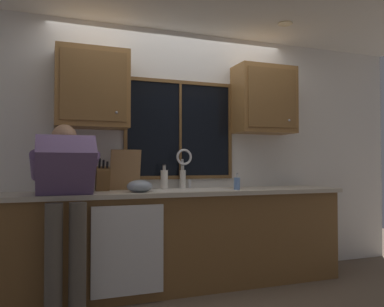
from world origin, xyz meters
TOP-DOWN VIEW (x-y plane):
  - back_wall at (0.00, 0.06)m, footprint 5.56×0.12m
  - ceiling_downlight_right at (0.95, -0.60)m, footprint 0.14×0.14m
  - window_glass at (0.06, -0.01)m, footprint 1.10×0.02m
  - window_frame_top at (0.06, -0.02)m, footprint 1.17×0.02m
  - window_frame_bottom at (0.06, -0.02)m, footprint 1.17×0.02m
  - window_frame_left at (-0.51, -0.02)m, footprint 0.03×0.02m
  - window_frame_right at (0.63, -0.02)m, footprint 0.03×0.02m
  - window_mullion_center at (0.06, -0.02)m, footprint 0.02×0.02m
  - lower_cabinet_run at (0.00, -0.29)m, footprint 3.16×0.58m
  - countertop at (0.00, -0.31)m, footprint 3.22×0.62m
  - dishwasher_front at (-0.59, -0.61)m, footprint 0.60×0.02m
  - upper_cabinet_left at (-0.84, -0.17)m, footprint 0.65×0.36m
  - upper_cabinet_right at (0.97, -0.17)m, footprint 0.65×0.36m
  - sink at (0.06, -0.30)m, footprint 0.80×0.46m
  - faucet at (0.07, -0.12)m, footprint 0.18×0.09m
  - person_standing at (-1.09, -0.59)m, footprint 0.53×0.71m
  - knife_block at (-0.74, -0.16)m, footprint 0.12×0.18m
  - cutting_board at (-0.52, -0.09)m, footprint 0.29×0.10m
  - mixing_bowl at (-0.45, -0.40)m, footprint 0.23×0.23m
  - soap_dispenser at (0.50, -0.43)m, footprint 0.06×0.07m
  - bottle_green_glass at (0.07, -0.09)m, footprint 0.06×0.06m
  - bottle_tall_clear at (-0.15, -0.14)m, footprint 0.07×0.07m

SIDE VIEW (x-z plane):
  - lower_cabinet_run at x=0.00m, z-range 0.00..0.88m
  - dishwasher_front at x=-0.59m, z-range 0.09..0.83m
  - sink at x=0.06m, z-range 0.72..0.93m
  - countertop at x=0.00m, z-range 0.88..0.92m
  - person_standing at x=-1.09m, z-range 0.19..1.70m
  - mixing_bowl at x=-0.45m, z-range 0.91..1.03m
  - soap_dispenser at x=0.50m, z-range 0.90..1.07m
  - bottle_green_glass at x=0.07m, z-range 0.90..1.14m
  - bottle_tall_clear at x=-0.15m, z-range 0.90..1.15m
  - knife_block at x=-0.74m, z-range 0.87..1.19m
  - window_frame_bottom at x=0.06m, z-range 1.01..1.05m
  - cutting_board at x=-0.52m, z-range 0.92..1.31m
  - faucet at x=0.07m, z-range 0.97..1.37m
  - back_wall at x=0.00m, z-range 0.00..2.55m
  - window_glass at x=0.06m, z-range 1.05..2.00m
  - window_frame_left at x=-0.51m, z-range 1.05..2.00m
  - window_frame_right at x=0.63m, z-range 1.05..2.00m
  - window_mullion_center at x=0.06m, z-range 1.05..2.00m
  - upper_cabinet_left at x=-0.84m, z-range 1.50..2.22m
  - upper_cabinet_right at x=0.97m, z-range 1.50..2.22m
  - window_frame_top at x=0.06m, z-range 2.00..2.04m
  - ceiling_downlight_right at x=0.95m, z-range 2.54..2.55m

